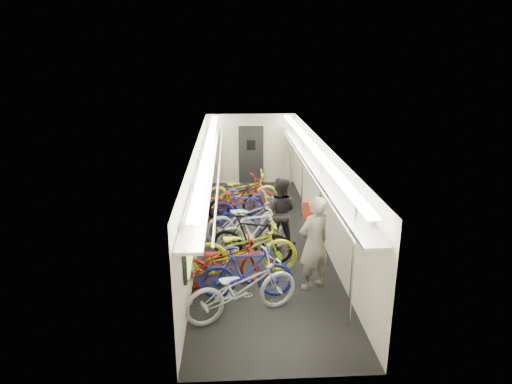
{
  "coord_description": "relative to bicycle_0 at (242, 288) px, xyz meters",
  "views": [
    {
      "loc": [
        -0.69,
        -10.38,
        4.52
      ],
      "look_at": [
        -0.09,
        0.24,
        1.15
      ],
      "focal_mm": 32.0,
      "sensor_mm": 36.0,
      "label": 1
    }
  ],
  "objects": [
    {
      "name": "train_car_shell",
      "position": [
        0.18,
        4.06,
        1.11
      ],
      "size": [
        10.0,
        10.0,
        10.0
      ],
      "color": "black",
      "rests_on": "ground"
    },
    {
      "name": "bicycle_0",
      "position": [
        0.0,
        0.0,
        0.0
      ],
      "size": [
        2.21,
        1.46,
        1.1
      ],
      "primitive_type": "imported",
      "rotation": [
        0.0,
        0.0,
        1.95
      ],
      "color": "silver",
      "rests_on": "ground"
    },
    {
      "name": "bicycle_1",
      "position": [
        0.1,
        0.6,
        -0.01
      ],
      "size": [
        1.8,
        0.55,
        1.07
      ],
      "primitive_type": "imported",
      "rotation": [
        0.0,
        0.0,
        1.6
      ],
      "color": "navy",
      "rests_on": "ground"
    },
    {
      "name": "bicycle_2",
      "position": [
        -0.32,
        1.1,
        -0.04
      ],
      "size": [
        2.05,
        1.03,
        1.03
      ],
      "primitive_type": "imported",
      "rotation": [
        0.0,
        0.0,
        1.76
      ],
      "color": "maroon",
      "rests_on": "ground"
    },
    {
      "name": "bicycle_3",
      "position": [
        0.28,
        2.13,
        -0.01
      ],
      "size": [
        1.88,
        0.98,
        1.08
      ],
      "primitive_type": "imported",
      "rotation": [
        0.0,
        0.0,
        1.3
      ],
      "color": "black",
      "rests_on": "ground"
    },
    {
      "name": "bicycle_4",
      "position": [
        0.1,
        1.58,
        0.03
      ],
      "size": [
        2.25,
        0.92,
        1.15
      ],
      "primitive_type": "imported",
      "rotation": [
        0.0,
        0.0,
        1.64
      ],
      "color": "yellow",
      "rests_on": "ground"
    },
    {
      "name": "bicycle_5",
      "position": [
        0.35,
        2.64,
        -0.03
      ],
      "size": [
        1.8,
        0.9,
        1.04
      ],
      "primitive_type": "imported",
      "rotation": [
        0.0,
        0.0,
        1.82
      ],
      "color": "white",
      "rests_on": "ground"
    },
    {
      "name": "bicycle_6",
      "position": [
        0.21,
        3.35,
        0.01
      ],
      "size": [
        2.25,
        1.45,
        1.12
      ],
      "primitive_type": "imported",
      "rotation": [
        0.0,
        0.0,
        1.93
      ],
      "color": "#9E9DA1",
      "rests_on": "ground"
    },
    {
      "name": "bicycle_7",
      "position": [
        0.15,
        4.09,
        -0.03
      ],
      "size": [
        1.8,
        1.06,
        1.04
      ],
      "primitive_type": "imported",
      "rotation": [
        0.0,
        0.0,
        1.22
      ],
      "color": "navy",
      "rests_on": "ground"
    },
    {
      "name": "bicycle_8",
      "position": [
        0.02,
        4.8,
        0.03
      ],
      "size": [
        2.32,
        1.6,
        1.16
      ],
      "primitive_type": "imported",
      "rotation": [
        0.0,
        0.0,
        1.99
      ],
      "color": "maroon",
      "rests_on": "ground"
    },
    {
      "name": "bicycle_9",
      "position": [
        -0.03,
        4.84,
        -0.06
      ],
      "size": [
        1.69,
        0.98,
        0.98
      ],
      "primitive_type": "imported",
      "rotation": [
        0.0,
        0.0,
        1.91
      ],
      "color": "black",
      "rests_on": "ground"
    },
    {
      "name": "bicycle_10",
      "position": [
        0.16,
        5.53,
        0.02
      ],
      "size": [
        2.19,
        0.83,
        1.14
      ],
      "primitive_type": "imported",
      "rotation": [
        0.0,
        0.0,
        1.61
      ],
      "color": "yellow",
      "rests_on": "ground"
    },
    {
      "name": "passenger_near",
      "position": [
        1.41,
        0.92,
        0.39
      ],
      "size": [
        0.82,
        0.72,
        1.89
      ],
      "primitive_type": "imported",
      "rotation": [
        0.0,
        0.0,
        3.63
      ],
      "color": "gray",
      "rests_on": "ground"
    },
    {
      "name": "passenger_mid",
      "position": [
        0.97,
        2.99,
        0.28
      ],
      "size": [
        0.93,
        0.79,
        1.67
      ],
      "primitive_type": "imported",
      "rotation": [
        0.0,
        0.0,
        2.92
      ],
      "color": "black",
      "rests_on": "ground"
    },
    {
      "name": "backpack",
      "position": [
        1.48,
        1.85,
        0.73
      ],
      "size": [
        0.29,
        0.24,
        0.38
      ],
      "primitive_type": "cube",
      "rotation": [
        0.0,
        0.0,
        -0.43
      ],
      "color": "#9F200F",
      "rests_on": "passenger_near"
    }
  ]
}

